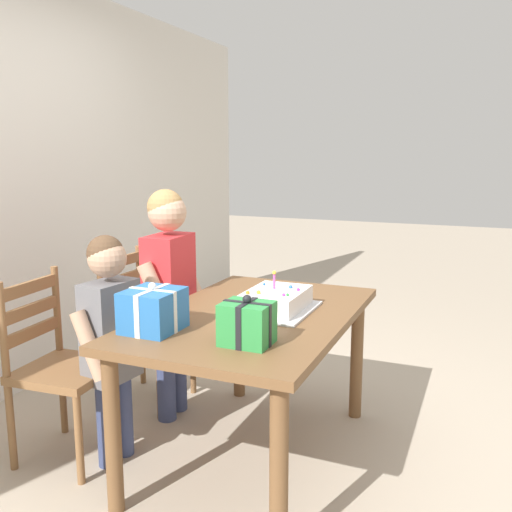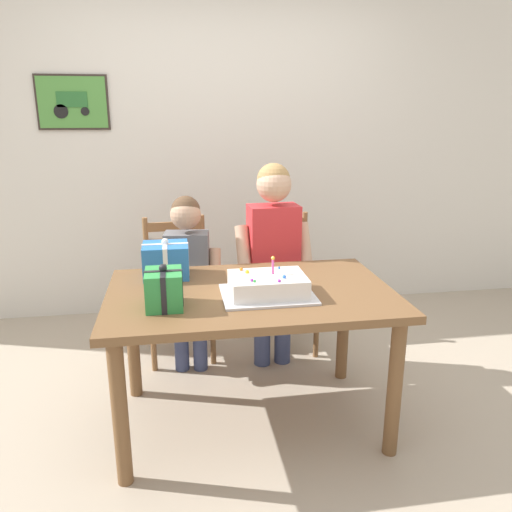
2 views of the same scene
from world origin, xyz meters
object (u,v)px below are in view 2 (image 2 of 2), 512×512
object	(u,v)px
birthday_cake	(268,286)
child_older	(273,247)
chair_right	(282,281)
chair_left	(178,287)
dining_table	(251,309)
child_younger	(188,268)
gift_box_beside_cake	(164,289)
gift_box_red_large	(166,260)

from	to	relation	value
birthday_cake	child_older	world-z (taller)	child_older
child_older	chair_right	bearing A→B (deg)	66.65
birthday_cake	chair_left	world-z (taller)	birthday_cake
dining_table	child_younger	bearing A→B (deg)	115.60
gift_box_beside_cake	child_older	world-z (taller)	child_older
child_older	gift_box_beside_cake	bearing A→B (deg)	-130.57
birthday_cake	chair_left	distance (m)	1.11
child_younger	gift_box_beside_cake	bearing A→B (deg)	-99.22
chair_right	child_older	bearing A→B (deg)	-113.35
child_younger	chair_left	bearing A→B (deg)	102.92
gift_box_beside_cake	child_older	size ratio (longest dim) A/B	0.16
chair_left	birthday_cake	bearing A→B (deg)	-66.31
birthday_cake	gift_box_red_large	world-z (taller)	gift_box_red_large
dining_table	child_older	xyz separation A→B (m)	(0.24, 0.61, 0.15)
child_older	child_younger	world-z (taller)	child_older
birthday_cake	gift_box_red_large	bearing A→B (deg)	142.04
chair_right	child_younger	xyz separation A→B (m)	(-0.65, -0.27, 0.21)
dining_table	child_younger	world-z (taller)	child_younger
gift_box_beside_cake	child_older	distance (m)	1.00
gift_box_red_large	child_older	world-z (taller)	child_older
gift_box_red_large	gift_box_beside_cake	size ratio (longest dim) A/B	1.19
birthday_cake	chair_right	size ratio (longest dim) A/B	0.48
dining_table	chair_left	size ratio (longest dim) A/B	1.53
chair_left	chair_right	size ratio (longest dim) A/B	1.00
gift_box_red_large	child_younger	xyz separation A→B (m)	(0.12, 0.32, -0.15)
birthday_cake	chair_left	bearing A→B (deg)	113.69
gift_box_red_large	chair_left	bearing A→B (deg)	84.41
birthday_cake	child_older	xyz separation A→B (m)	(0.17, 0.70, 0.00)
gift_box_red_large	chair_left	size ratio (longest dim) A/B	0.27
gift_box_red_large	dining_table	bearing A→B (deg)	-35.12
dining_table	child_younger	xyz separation A→B (m)	(-0.29, 0.61, 0.04)
birthday_cake	child_older	bearing A→B (deg)	76.65
gift_box_beside_cake	child_older	xyz separation A→B (m)	(0.65, 0.76, -0.04)
chair_left	child_younger	distance (m)	0.35
birthday_cake	chair_left	xyz separation A→B (m)	(-0.43, 0.97, -0.33)
child_older	child_younger	size ratio (longest dim) A/B	1.16
chair_left	child_older	bearing A→B (deg)	-24.63
gift_box_red_large	chair_right	distance (m)	1.04
gift_box_beside_cake	chair_right	world-z (taller)	gift_box_beside_cake
child_older	gift_box_red_large	bearing A→B (deg)	-153.66
gift_box_beside_cake	dining_table	bearing A→B (deg)	19.81
dining_table	gift_box_red_large	size ratio (longest dim) A/B	5.78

